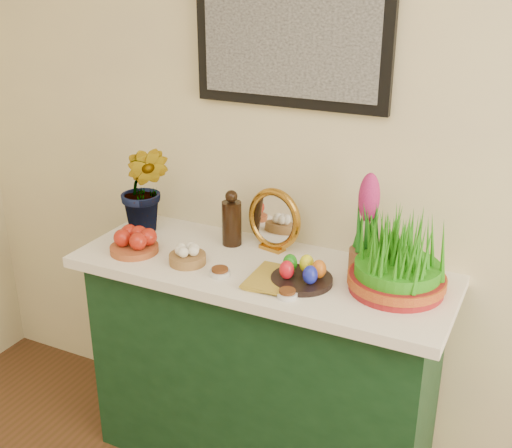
{
  "coord_description": "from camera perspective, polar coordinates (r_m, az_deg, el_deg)",
  "views": [
    {
      "loc": [
        0.48,
        0.09,
        1.92
      ],
      "look_at": [
        -0.43,
        1.95,
        1.07
      ],
      "focal_mm": 45.0,
      "sensor_mm": 36.0,
      "label": 1
    }
  ],
  "objects": [
    {
      "name": "hyacinth_green",
      "position": [
        2.6,
        -9.94,
        4.36
      ],
      "size": [
        0.29,
        0.26,
        0.49
      ],
      "primitive_type": "imported",
      "rotation": [
        0.0,
        0.0,
        0.23
      ],
      "color": "#1A6A17",
      "rests_on": "tablecloth"
    },
    {
      "name": "hyacinth_pink",
      "position": [
        2.25,
        9.83,
        -0.52
      ],
      "size": [
        0.11,
        0.11,
        0.38
      ],
      "color": "brown",
      "rests_on": "tablecloth"
    },
    {
      "name": "sideboard",
      "position": [
        2.59,
        0.5,
        -12.92
      ],
      "size": [
        1.3,
        0.45,
        0.85
      ],
      "primitive_type": "cube",
      "color": "#14391E",
      "rests_on": "ground"
    },
    {
      "name": "book",
      "position": [
        2.26,
        -0.39,
        -4.43
      ],
      "size": [
        0.15,
        0.21,
        0.03
      ],
      "primitive_type": "imported",
      "rotation": [
        0.0,
        0.0,
        0.03
      ],
      "color": "#B1922E",
      "rests_on": "tablecloth"
    },
    {
      "name": "mirror",
      "position": [
        2.44,
        1.61,
        0.35
      ],
      "size": [
        0.25,
        0.11,
        0.24
      ],
      "color": "#B67E27",
      "rests_on": "tablecloth"
    },
    {
      "name": "wheatgrass_sabzeh",
      "position": [
        2.18,
        12.55,
        -3.0
      ],
      "size": [
        0.33,
        0.33,
        0.27
      ],
      "color": "maroon",
      "rests_on": "tablecloth"
    },
    {
      "name": "garlic_basket",
      "position": [
        2.36,
        -6.12,
        -2.81
      ],
      "size": [
        0.18,
        0.18,
        0.08
      ],
      "color": "#905F3A",
      "rests_on": "tablecloth"
    },
    {
      "name": "tablecloth",
      "position": [
        2.36,
        0.53,
        -4.08
      ],
      "size": [
        1.4,
        0.55,
        0.04
      ],
      "primitive_type": "cube",
      "color": "white",
      "rests_on": "sideboard"
    },
    {
      "name": "vinegar_cruet",
      "position": [
        2.49,
        -2.17,
        0.3
      ],
      "size": [
        0.08,
        0.08,
        0.22
      ],
      "color": "black",
      "rests_on": "tablecloth"
    },
    {
      "name": "egg_plate",
      "position": [
        2.22,
        4.11,
        -4.49
      ],
      "size": [
        0.27,
        0.27,
        0.09
      ],
      "color": "black",
      "rests_on": "tablecloth"
    },
    {
      "name": "apple_bowl",
      "position": [
        2.48,
        -10.81,
        -1.63
      ],
      "size": [
        0.23,
        0.23,
        0.09
      ],
      "color": "#A14D27",
      "rests_on": "tablecloth"
    },
    {
      "name": "spice_dish_right",
      "position": [
        2.13,
        2.79,
        -6.23
      ],
      "size": [
        0.07,
        0.07,
        0.03
      ],
      "color": "silver",
      "rests_on": "tablecloth"
    },
    {
      "name": "spice_dish_left",
      "position": [
        2.27,
        -3.23,
        -4.29
      ],
      "size": [
        0.07,
        0.07,
        0.03
      ],
      "color": "silver",
      "rests_on": "tablecloth"
    }
  ]
}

